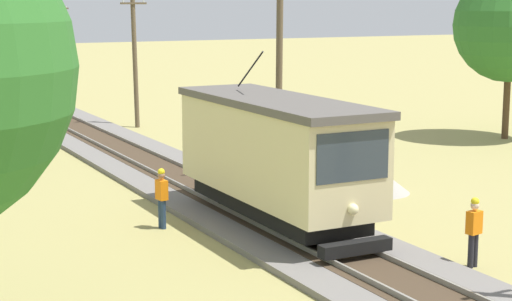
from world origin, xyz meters
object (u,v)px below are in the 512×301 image
object	(u,v)px
tree_right_far	(510,26)
red_tram	(276,154)
utility_pole_horizon	(13,30)
utility_pole_mid	(279,72)
track_worker	(474,229)
utility_pole_distant	(60,46)
utility_pole_far	(135,56)
gravel_pile	(376,180)
second_worker	(162,195)

from	to	relation	value
tree_right_far	red_tram	bearing A→B (deg)	-152.09
utility_pole_horizon	red_tram	bearing A→B (deg)	-93.46
utility_pole_mid	track_worker	size ratio (longest dim) A/B	4.40
utility_pole_mid	tree_right_far	bearing A→B (deg)	14.68
red_tram	utility_pole_distant	size ratio (longest dim) A/B	1.24
utility_pole_far	utility_pole_distant	distance (m)	15.37
utility_pole_horizon	utility_pole_distant	bearing A→B (deg)	-90.00
red_tram	utility_pole_horizon	distance (m)	51.94
utility_pole_distant	track_worker	bearing A→B (deg)	-90.75
red_tram	gravel_pile	distance (m)	6.14
red_tram	utility_pole_mid	xyz separation A→B (m)	(3.14, 5.54, 1.83)
second_worker	gravel_pile	bearing A→B (deg)	0.56
utility_pole_far	tree_right_far	world-z (taller)	tree_right_far
utility_pole_horizon	gravel_pile	distance (m)	49.48
second_worker	tree_right_far	world-z (taller)	tree_right_far
red_tram	gravel_pile	size ratio (longest dim) A/B	3.65
gravel_pile	second_worker	xyz separation A→B (m)	(-8.30, -1.06, 0.54)
utility_pole_mid	track_worker	distance (m)	11.50
utility_pole_horizon	gravel_pile	size ratio (longest dim) A/B	3.43
red_tram	utility_pole_mid	bearing A→B (deg)	60.50
red_tram	utility_pole_horizon	xyz separation A→B (m)	(3.14, 51.81, 1.92)
track_worker	utility_pole_mid	bearing A→B (deg)	-14.08
red_tram	second_worker	xyz separation A→B (m)	(-2.97, 1.45, -1.21)
red_tram	utility_pole_horizon	size ratio (longest dim) A/B	1.06
utility_pole_far	track_worker	xyz separation A→B (m)	(-0.55, -26.70, -2.76)
utility_pole_mid	gravel_pile	size ratio (longest dim) A/B	3.35
second_worker	track_worker	bearing A→B (deg)	-58.25
utility_pole_distant	utility_pole_horizon	size ratio (longest dim) A/B	0.86
utility_pole_distant	gravel_pile	bearing A→B (deg)	-86.32
utility_pole_horizon	tree_right_far	world-z (taller)	tree_right_far
utility_pole_distant	track_worker	size ratio (longest dim) A/B	3.85
utility_pole_far	tree_right_far	bearing A→B (deg)	-39.17
tree_right_far	utility_pole_far	bearing A→B (deg)	140.83
second_worker	tree_right_far	xyz separation A→B (m)	(20.61, 7.89, 4.41)
utility_pole_far	track_worker	bearing A→B (deg)	-91.19
track_worker	second_worker	distance (m)	8.93
gravel_pile	tree_right_far	size ratio (longest dim) A/B	0.29
utility_pole_mid	utility_pole_distant	size ratio (longest dim) A/B	1.14
track_worker	second_worker	world-z (taller)	same
gravel_pile	second_worker	distance (m)	8.38
red_tram	second_worker	world-z (taller)	red_tram
utility_pole_distant	second_worker	bearing A→B (deg)	-99.88
utility_pole_distant	gravel_pile	distance (m)	34.23
utility_pole_mid	gravel_pile	world-z (taller)	utility_pole_mid
second_worker	tree_right_far	distance (m)	22.51
utility_pole_far	second_worker	bearing A→B (deg)	-107.22
red_tram	second_worker	distance (m)	3.52
gravel_pile	second_worker	bearing A→B (deg)	-172.72
track_worker	tree_right_far	xyz separation A→B (m)	(15.06, 14.88, 4.41)
second_worker	utility_pole_far	bearing A→B (deg)	66.06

